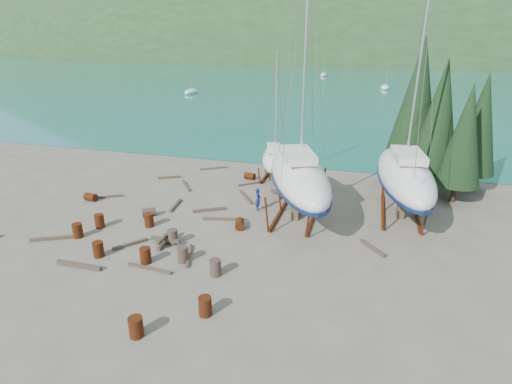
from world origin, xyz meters
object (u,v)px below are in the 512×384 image
(large_sailboat_far, at_px, (405,175))
(small_sailboat_shore, at_px, (274,159))
(worker, at_px, (258,199))
(large_sailboat_near, at_px, (299,175))

(large_sailboat_far, distance_m, small_sailboat_shore, 11.14)
(large_sailboat_far, distance_m, worker, 9.88)
(large_sailboat_near, xyz_separation_m, large_sailboat_far, (6.69, 2.11, -0.05))
(large_sailboat_far, relative_size, worker, 10.46)
(large_sailboat_near, distance_m, small_sailboat_shore, 7.76)
(large_sailboat_far, bearing_deg, small_sailboat_shore, 146.94)
(worker, bearing_deg, small_sailboat_shore, -9.65)
(large_sailboat_near, bearing_deg, worker, 158.62)
(large_sailboat_near, relative_size, worker, 10.81)
(small_sailboat_shore, bearing_deg, large_sailboat_near, -79.34)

